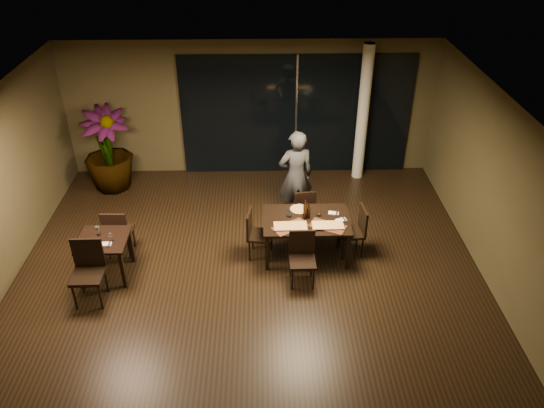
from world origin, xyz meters
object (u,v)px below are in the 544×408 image
Objects in this scene: chair_main_near at (302,255)px; bottle_b at (309,211)px; chair_main_right at (356,229)px; diner at (296,176)px; chair_side_far at (118,231)px; chair_side_near at (88,268)px; bottle_c at (305,208)px; side_table at (104,245)px; main_table at (306,223)px; bottle_a at (305,211)px; chair_main_left at (256,232)px; chair_main_far at (304,207)px; potted_plant at (107,150)px.

bottle_b reaches higher than chair_main_near.
chair_main_near is 1.00× the size of chair_main_right.
chair_main_near is at bearing 78.08° from diner.
chair_side_far is at bearing 8.74° from diner.
bottle_c is at bearing 17.61° from chair_side_near.
bottle_b is (3.44, 0.54, 0.27)m from side_table.
main_table is 0.24m from bottle_a.
bottle_b is at bearing -43.06° from bottle_c.
chair_main_left is at bearing -177.42° from bottle_a.
chair_side_far is (0.09, 0.53, -0.09)m from side_table.
diner reaches higher than chair_main_near.
chair_main_far is at bearing 20.84° from side_table.
diner reaches higher than chair_main_right.
main_table is 4.63× the size of bottle_c.
bottle_c reaches higher than chair_main_right.
bottle_c reaches higher than side_table.
bottle_b reaches higher than chair_main_far.
chair_main_left is 1.78m from chair_main_right.
chair_main_far reaches higher than main_table.
bottle_a is 1.00× the size of bottle_c.
chair_main_near is 0.50× the size of diner.
diner is (-1.01, 1.21, 0.41)m from chair_main_right.
chair_side_far reaches higher than chair_main_right.
potted_plant is (-3.90, 1.24, -0.02)m from diner.
chair_main_far is 4.00m from chair_side_near.
bottle_a is at bearing 82.66° from diner.
potted_plant is (-0.70, 2.45, 0.37)m from chair_side_far.
bottle_a reaches higher than main_table.
side_table is 0.86× the size of chair_main_near.
bottle_c is at bearing 80.00° from chair_main_far.
chair_side_near is 3.70× the size of bottle_b.
chair_main_right is at bearing -178.02° from chair_side_far.
bottle_b is at bearing 16.58° from chair_side_near.
side_table is at bearing -171.00° from bottle_b.
chair_side_far is 0.91× the size of chair_side_near.
bottle_b reaches higher than chair_main_right.
chair_main_left is at bearing 20.91° from chair_side_near.
chair_side_near is (-0.21, -1.08, 0.05)m from chair_side_far.
bottle_a is (3.50, 1.08, 0.32)m from chair_side_near.
bottle_c is at bearing -176.74° from chair_side_far.
chair_side_far is at bearing 97.61° from chair_main_left.
chair_side_far is (-4.20, 0.01, 0.02)m from chair_main_right.
diner is at bearing 95.33° from main_table.
chair_main_left is 2.81× the size of bottle_a.
main_table is at bearing 8.37° from side_table.
diner is at bearing -22.98° from chair_main_left.
side_table is 3.45m from bottle_c.
main_table is 0.26m from bottle_c.
chair_main_right is at bearing -4.73° from bottle_c.
chair_side_near reaches higher than main_table.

